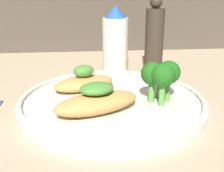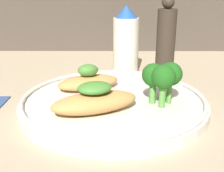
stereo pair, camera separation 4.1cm
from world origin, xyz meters
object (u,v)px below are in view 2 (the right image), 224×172
at_px(plate, 112,101).
at_px(pepper_grinder, 165,39).
at_px(broccoli_bunch, 161,77).
at_px(sauce_bottle, 125,42).

xyz_separation_m(plate, pepper_grinder, (0.11, 0.18, 0.06)).
relative_size(broccoli_bunch, sauce_bottle, 0.45).
xyz_separation_m(broccoli_bunch, pepper_grinder, (0.04, 0.20, 0.02)).
distance_m(broccoli_bunch, pepper_grinder, 0.20).
bearing_deg(pepper_grinder, sauce_bottle, 180.00).
xyz_separation_m(sauce_bottle, pepper_grinder, (0.08, 0.00, 0.01)).
bearing_deg(broccoli_bunch, pepper_grinder, 79.04).
xyz_separation_m(broccoli_bunch, sauce_bottle, (-0.04, 0.20, 0.01)).
distance_m(plate, broccoli_bunch, 0.08).
relative_size(plate, sauce_bottle, 1.99).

